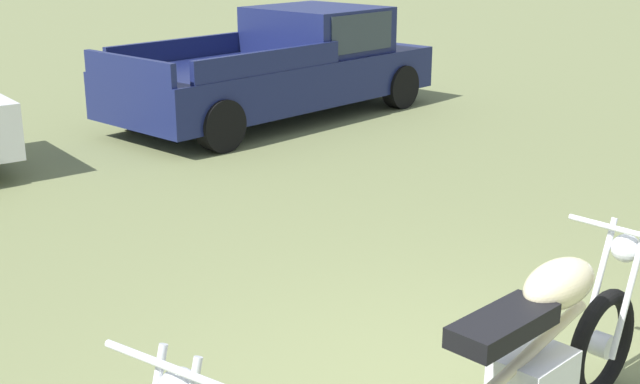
{
  "coord_description": "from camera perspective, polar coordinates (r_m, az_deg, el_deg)",
  "views": [
    {
      "loc": [
        -2.84,
        -2.73,
        2.54
      ],
      "look_at": [
        0.35,
        2.14,
        0.71
      ],
      "focal_mm": 46.92,
      "sensor_mm": 36.0,
      "label": 1
    }
  ],
  "objects": [
    {
      "name": "motorcycle_cream",
      "position": [
        4.36,
        14.46,
        -11.21
      ],
      "size": [
        2.11,
        0.79,
        1.02
      ],
      "rotation": [
        0.0,
        0.0,
        0.19
      ],
      "color": "black",
      "rests_on": "ground"
    },
    {
      "name": "pickup_truck_navy",
      "position": [
        11.92,
        -2.18,
        8.79
      ],
      "size": [
        5.21,
        2.98,
        1.49
      ],
      "rotation": [
        0.0,
        0.0,
        0.25
      ],
      "color": "#161E4C",
      "rests_on": "ground"
    }
  ]
}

